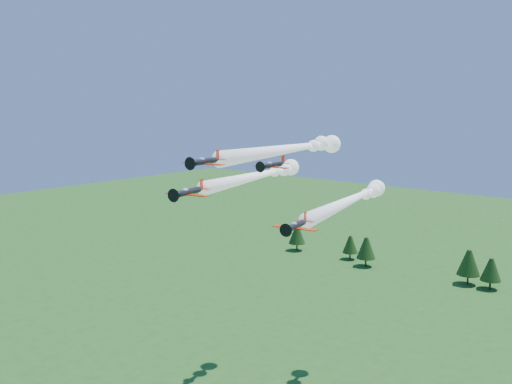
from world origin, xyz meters
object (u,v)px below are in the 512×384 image
Objects in this scene: plane_lead at (294,148)px; plane_right at (354,198)px; plane_left at (261,175)px; plane_slot at (272,165)px.

plane_right is (6.34, 11.43, -10.17)m from plane_lead.
plane_left is 23.07m from plane_slot.
plane_left reaches higher than plane_right.
plane_lead is 6.91× the size of plane_slot.
plane_lead is at bearing -130.66° from plane_right.
plane_left is 0.92× the size of plane_right.
plane_slot reaches higher than plane_left.
plane_lead reaches higher than plane_left.
plane_right is 24.72m from plane_slot.
plane_slot is at bearing -79.00° from plane_lead.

